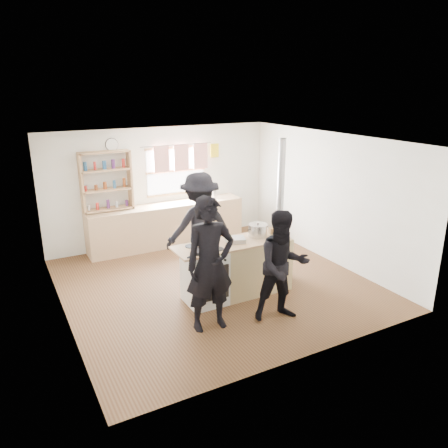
{
  "coord_description": "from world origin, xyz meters",
  "views": [
    {
      "loc": [
        -3.17,
        -6.25,
        3.34
      ],
      "look_at": [
        0.14,
        -0.1,
        1.1
      ],
      "focal_mm": 35.0,
      "sensor_mm": 36.0,
      "label": 1
    }
  ],
  "objects": [
    {
      "name": "shelving_unit",
      "position": [
        -1.2,
        2.34,
        1.51
      ],
      "size": [
        1.0,
        0.28,
        1.2
      ],
      "color": "tan",
      "rests_on": "back_counter"
    },
    {
      "name": "stockpot_counter",
      "position": [
        0.56,
        -0.49,
        1.04
      ],
      "size": [
        0.32,
        0.32,
        0.24
      ],
      "color": "#BABABD",
      "rests_on": "cooking_island"
    },
    {
      "name": "back_counter",
      "position": [
        0.0,
        2.22,
        0.45
      ],
      "size": [
        3.4,
        0.55,
        0.9
      ],
      "primitive_type": "cube",
      "color": "tan",
      "rests_on": "ground"
    },
    {
      "name": "person_far",
      "position": [
        -0.07,
        0.41,
        0.96
      ],
      "size": [
        1.25,
        0.73,
        1.91
      ],
      "primitive_type": "imported",
      "rotation": [
        0.0,
        0.0,
        3.12
      ],
      "color": "black",
      "rests_on": "ground"
    },
    {
      "name": "flue_heater",
      "position": [
        1.11,
        -0.34,
        0.64
      ],
      "size": [
        0.35,
        0.35,
        2.5
      ],
      "color": "black",
      "rests_on": "ground"
    },
    {
      "name": "bread_board",
      "position": [
        0.88,
        -0.55,
        0.98
      ],
      "size": [
        0.32,
        0.26,
        0.12
      ],
      "color": "tan",
      "rests_on": "cooking_island"
    },
    {
      "name": "ground",
      "position": [
        0.0,
        0.0,
        -0.01
      ],
      "size": [
        5.0,
        5.0,
        0.01
      ],
      "primitive_type": "cube",
      "color": "brown",
      "rests_on": "ground"
    },
    {
      "name": "skillet_greens",
      "position": [
        -0.59,
        -0.72,
        0.96
      ],
      "size": [
        0.35,
        0.35,
        0.05
      ],
      "color": "black",
      "rests_on": "cooking_island"
    },
    {
      "name": "thermos",
      "position": [
        1.14,
        2.22,
        1.04
      ],
      "size": [
        0.1,
        0.1,
        0.27
      ],
      "primitive_type": "cylinder",
      "color": "silver",
      "rests_on": "back_counter"
    },
    {
      "name": "cooking_island",
      "position": [
        0.14,
        -0.55,
        0.47
      ],
      "size": [
        1.97,
        0.64,
        0.93
      ],
      "color": "white",
      "rests_on": "ground"
    },
    {
      "name": "person_near_left",
      "position": [
        -0.7,
        -1.26,
        0.97
      ],
      "size": [
        0.74,
        0.52,
        1.94
      ],
      "primitive_type": "imported",
      "rotation": [
        0.0,
        0.0,
        -0.08
      ],
      "color": "black",
      "rests_on": "ground"
    },
    {
      "name": "roast_tray",
      "position": [
        0.1,
        -0.55,
        0.97
      ],
      "size": [
        0.37,
        0.33,
        0.07
      ],
      "color": "silver",
      "rests_on": "cooking_island"
    },
    {
      "name": "person_near_right",
      "position": [
        0.33,
        -1.53,
        0.83
      ],
      "size": [
        0.93,
        0.8,
        1.66
      ],
      "primitive_type": "imported",
      "rotation": [
        0.0,
        0.0,
        -0.23
      ],
      "color": "black",
      "rests_on": "ground"
    },
    {
      "name": "stockpot_stove",
      "position": [
        -0.22,
        -0.37,
        1.01
      ],
      "size": [
        0.21,
        0.21,
        0.18
      ],
      "color": "silver",
      "rests_on": "cooking_island"
    }
  ]
}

